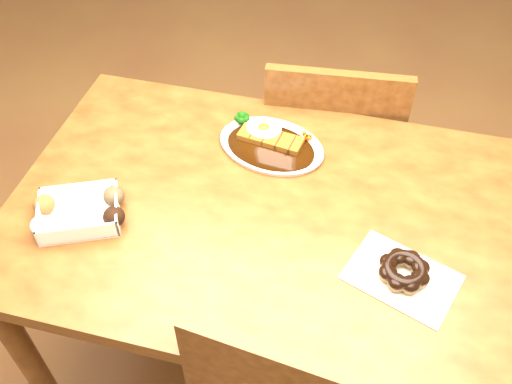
% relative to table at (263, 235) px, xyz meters
% --- Properties ---
extents(ground, '(6.00, 6.00, 0.00)m').
position_rel_table_xyz_m(ground, '(0.00, 0.00, -0.65)').
color(ground, brown).
rests_on(ground, ground).
extents(table, '(1.20, 0.80, 0.75)m').
position_rel_table_xyz_m(table, '(0.00, 0.00, 0.00)').
color(table, '#4B270F').
rests_on(table, ground).
extents(chair_far, '(0.46, 0.46, 0.87)m').
position_rel_table_xyz_m(chair_far, '(0.09, 0.54, -0.17)').
color(chair_far, '#4B270F').
rests_on(chair_far, ground).
extents(katsu_curry_plate, '(0.31, 0.25, 0.05)m').
position_rel_table_xyz_m(katsu_curry_plate, '(-0.04, 0.21, 0.11)').
color(katsu_curry_plate, white).
rests_on(katsu_curry_plate, table).
extents(donut_box, '(0.22, 0.20, 0.05)m').
position_rel_table_xyz_m(donut_box, '(-0.40, -0.13, 0.12)').
color(donut_box, white).
rests_on(donut_box, table).
extents(pon_de_ring, '(0.26, 0.22, 0.04)m').
position_rel_table_xyz_m(pon_de_ring, '(0.33, -0.12, 0.12)').
color(pon_de_ring, silver).
rests_on(pon_de_ring, table).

